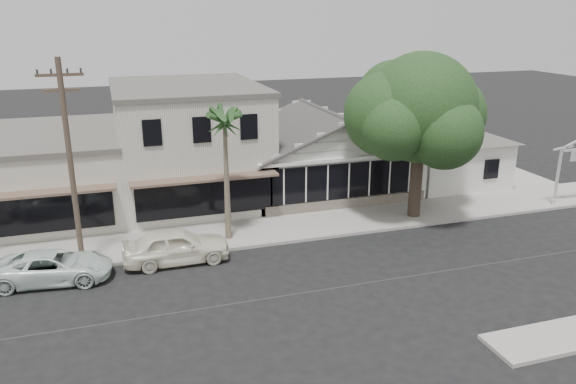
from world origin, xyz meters
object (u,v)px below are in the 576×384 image
object	(u,v)px
utility_pole	(70,161)
shade_tree	(417,111)
car_2	(53,267)
car_0	(176,246)

from	to	relation	value
utility_pole	shade_tree	xyz separation A→B (m)	(16.83, 1.27, 1.02)
utility_pole	car_2	distance (m)	4.40
utility_pole	car_2	xyz separation A→B (m)	(-1.08, -1.05, -4.14)
car_0	car_2	xyz separation A→B (m)	(-5.07, -0.31, -0.14)
utility_pole	car_2	bearing A→B (deg)	-135.78
car_0	shade_tree	world-z (taller)	shade_tree
utility_pole	car_0	world-z (taller)	utility_pole
utility_pole	shade_tree	bearing A→B (deg)	4.32
utility_pole	car_2	size ratio (longest dim) A/B	1.92
shade_tree	car_0	bearing A→B (deg)	-171.12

